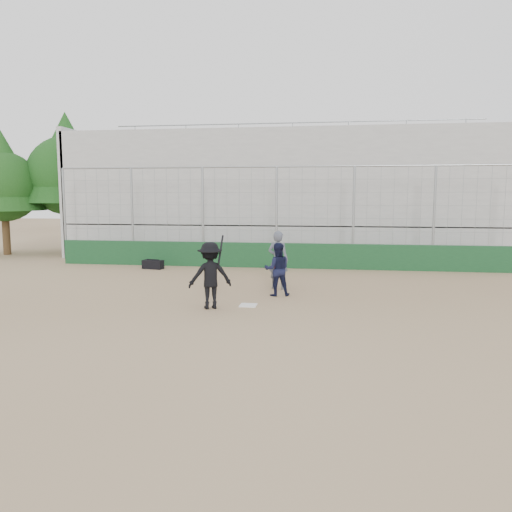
# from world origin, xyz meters

# --- Properties ---
(ground) EXTENTS (90.00, 90.00, 0.00)m
(ground) POSITION_xyz_m (0.00, 0.00, 0.00)
(ground) COLOR brown
(ground) RESTS_ON ground
(home_plate) EXTENTS (0.44, 0.44, 0.02)m
(home_plate) POSITION_xyz_m (0.00, 0.00, 0.01)
(home_plate) COLOR white
(home_plate) RESTS_ON ground
(backstop) EXTENTS (18.10, 0.25, 4.04)m
(backstop) POSITION_xyz_m (0.00, 7.00, 0.96)
(backstop) COLOR #133C1D
(backstop) RESTS_ON ground
(bleachers) EXTENTS (20.25, 6.70, 6.98)m
(bleachers) POSITION_xyz_m (0.00, 11.95, 2.92)
(bleachers) COLOR #A0A0A0
(bleachers) RESTS_ON ground
(tree_left) EXTENTS (4.48, 4.48, 7.00)m
(tree_left) POSITION_xyz_m (-11.00, 11.00, 4.39)
(tree_left) COLOR #331D12
(tree_left) RESTS_ON ground
(tree_right) EXTENTS (3.84, 3.84, 6.00)m
(tree_right) POSITION_xyz_m (-13.50, 9.50, 3.76)
(tree_right) COLOR #392714
(tree_right) RESTS_ON ground
(batter_at_plate) EXTENTS (1.26, 1.01, 1.87)m
(batter_at_plate) POSITION_xyz_m (-0.92, -0.43, 0.86)
(batter_at_plate) COLOR black
(batter_at_plate) RESTS_ON ground
(catcher_crouched) EXTENTS (0.86, 0.74, 1.05)m
(catcher_crouched) POSITION_xyz_m (0.62, 1.39, 0.52)
(catcher_crouched) COLOR black
(catcher_crouched) RESTS_ON ground
(umpire) EXTENTS (0.76, 0.61, 1.63)m
(umpire) POSITION_xyz_m (0.53, 2.49, 0.81)
(umpire) COLOR #4E5463
(umpire) RESTS_ON ground
(equipment_bag) EXTENTS (0.87, 0.50, 0.39)m
(equipment_bag) POSITION_xyz_m (-4.79, 5.97, 0.18)
(equipment_bag) COLOR black
(equipment_bag) RESTS_ON ground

